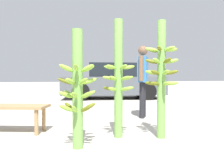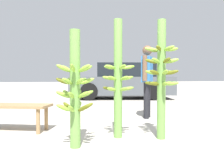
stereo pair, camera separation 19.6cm
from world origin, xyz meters
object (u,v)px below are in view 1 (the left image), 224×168
banana_stalk_center (118,79)px  banana_stalk_right (161,75)px  parked_car (114,82)px  banana_stalk_left (78,89)px  vendor_person (143,75)px  market_bench (11,110)px

banana_stalk_center → banana_stalk_right: size_ratio=1.01×
banana_stalk_right → parked_car: 5.95m
banana_stalk_left → vendor_person: 2.32m
vendor_person → parked_car: size_ratio=0.35×
banana_stalk_left → market_bench: (-0.89, 1.06, -0.37)m
banana_stalk_left → parked_car: size_ratio=0.33×
banana_stalk_left → parked_car: banana_stalk_left is taller
vendor_person → parked_car: vendor_person is taller
banana_stalk_center → market_bench: size_ratio=1.42×
banana_stalk_left → banana_stalk_right: size_ratio=0.87×
banana_stalk_left → banana_stalk_center: 0.71m
banana_stalk_right → parked_car: (1.11, 5.84, -0.20)m
market_bench → banana_stalk_center: bearing=-6.7°
banana_stalk_center → banana_stalk_right: 0.61m
banana_stalk_right → banana_stalk_center: bearing=160.0°
vendor_person → market_bench: bearing=136.6°
banana_stalk_center → parked_car: (1.68, 5.63, -0.16)m
parked_car → banana_stalk_right: bearing=-178.7°
banana_stalk_left → banana_stalk_right: 1.22m
market_bench → vendor_person: bearing=32.4°
banana_stalk_left → market_bench: bearing=130.0°
banana_stalk_left → banana_stalk_right: bearing=5.2°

